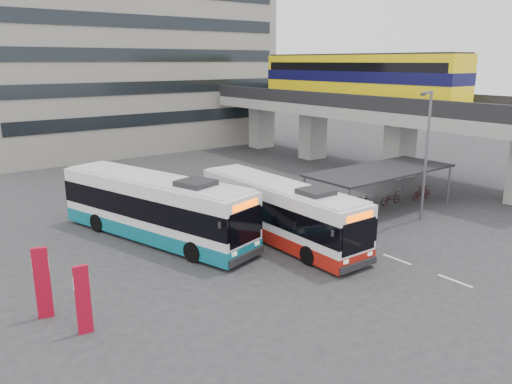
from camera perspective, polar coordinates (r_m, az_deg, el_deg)
ground at (r=24.72m, az=6.69°, el=-6.90°), size 120.00×120.00×0.00m
viaduct at (r=44.09m, az=11.63°, el=10.76°), size 8.00×32.00×9.68m
bike_shelter at (r=32.18m, az=13.95°, el=0.95°), size 10.00×4.00×2.54m
office_block at (r=56.97m, az=-15.20°, el=17.72°), size 30.00×15.00×25.00m
road_markings at (r=24.66m, az=15.81°, el=-7.41°), size 0.15×7.60×0.01m
bus_main at (r=25.93m, az=2.60°, el=-2.22°), size 2.51×11.06×3.26m
bus_teal at (r=26.52m, az=-11.46°, el=-1.81°), size 5.78×12.28×3.56m
pedestrian at (r=25.63m, az=3.37°, el=-4.08°), size 0.61×0.70×1.63m
lamp_post at (r=29.99m, az=18.86°, el=4.74°), size 1.31×0.38×7.49m
sign_totem_south at (r=18.24m, az=-19.17°, el=-11.44°), size 0.54×0.21×2.48m
sign_totem_mid at (r=19.75m, az=-23.22°, el=-9.42°), size 0.57×0.33×2.70m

